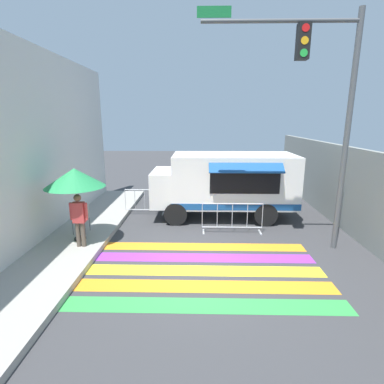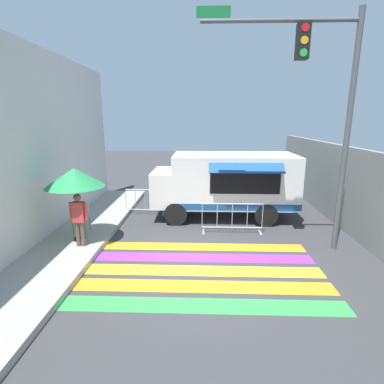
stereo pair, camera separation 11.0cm
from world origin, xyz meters
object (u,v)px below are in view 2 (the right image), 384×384
(patio_umbrella, at_px, (75,178))
(barricade_side, at_px, (145,202))
(traffic_signal_pole, at_px, (323,93))
(vendor_person, at_px, (79,217))
(barricade_front, at_px, (232,218))
(food_truck, at_px, (223,181))
(folding_chair, at_px, (82,215))

(patio_umbrella, bearing_deg, barricade_side, 64.61)
(traffic_signal_pole, height_order, patio_umbrella, traffic_signal_pole)
(vendor_person, relative_size, barricade_front, 0.76)
(vendor_person, height_order, barricade_side, vendor_person)
(food_truck, distance_m, barricade_side, 3.34)
(food_truck, relative_size, barricade_front, 2.65)
(vendor_person, xyz_separation_m, barricade_side, (1.25, 3.68, -0.56))
(folding_chair, bearing_deg, patio_umbrella, -81.63)
(folding_chair, relative_size, barricade_side, 0.58)
(food_truck, relative_size, barricade_side, 3.43)
(traffic_signal_pole, distance_m, barricade_side, 7.68)
(barricade_front, bearing_deg, traffic_signal_pole, -28.66)
(traffic_signal_pole, distance_m, patio_umbrella, 7.55)
(food_truck, xyz_separation_m, patio_umbrella, (-4.70, -2.93, 0.68))
(traffic_signal_pole, bearing_deg, barricade_front, 151.34)
(food_truck, bearing_deg, folding_chair, -155.02)
(patio_umbrella, distance_m, barricade_side, 3.86)
(patio_umbrella, bearing_deg, traffic_signal_pole, -0.60)
(traffic_signal_pole, height_order, barricade_side, traffic_signal_pole)
(traffic_signal_pole, relative_size, vendor_person, 4.19)
(traffic_signal_pole, bearing_deg, food_truck, 129.24)
(barricade_front, height_order, barricade_side, same)
(traffic_signal_pole, xyz_separation_m, folding_chair, (-7.32, 0.74, -3.84))
(vendor_person, xyz_separation_m, barricade_front, (4.68, 1.66, -0.55))
(food_truck, relative_size, folding_chair, 5.91)
(folding_chair, height_order, barricade_front, folding_chair)
(food_truck, height_order, patio_umbrella, food_truck)
(traffic_signal_pole, bearing_deg, barricade_side, 150.21)
(patio_umbrella, height_order, barricade_side, patio_umbrella)
(traffic_signal_pole, bearing_deg, vendor_person, -176.29)
(barricade_front, bearing_deg, vendor_person, -160.41)
(patio_umbrella, xyz_separation_m, barricade_side, (1.50, 3.16, -1.64))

